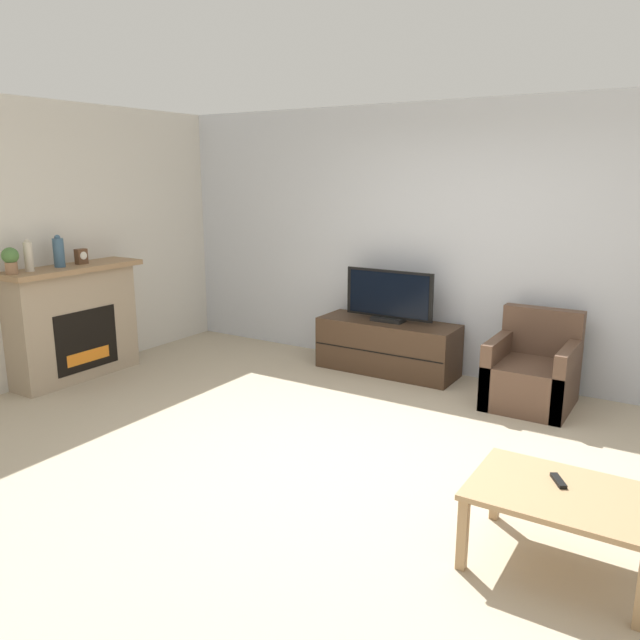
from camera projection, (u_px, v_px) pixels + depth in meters
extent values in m
plane|color=tan|center=(354.00, 461.00, 4.47)|extent=(24.00, 24.00, 0.00)
cube|color=silver|center=(472.00, 243.00, 6.09)|extent=(12.00, 0.06, 2.70)
cube|color=beige|center=(36.00, 244.00, 5.97)|extent=(0.06, 12.00, 2.70)
cube|color=tan|center=(74.00, 325.00, 6.20)|extent=(0.36, 1.28, 1.09)
cube|color=black|center=(87.00, 340.00, 6.14)|extent=(0.01, 0.70, 0.60)
cube|color=orange|center=(89.00, 356.00, 6.17)|extent=(0.01, 0.49, 0.12)
cube|color=#93704C|center=(71.00, 268.00, 6.05)|extent=(0.48, 1.40, 0.05)
cylinder|color=beige|center=(29.00, 257.00, 5.68)|extent=(0.08, 0.08, 0.27)
sphere|color=beige|center=(27.00, 242.00, 5.64)|extent=(0.04, 0.04, 0.04)
cylinder|color=#385670|center=(59.00, 253.00, 5.94)|extent=(0.10, 0.10, 0.27)
sphere|color=#385670|center=(57.00, 238.00, 5.90)|extent=(0.06, 0.06, 0.06)
cube|color=brown|center=(81.00, 256.00, 6.15)|extent=(0.07, 0.11, 0.15)
cylinder|color=white|center=(84.00, 256.00, 6.13)|extent=(0.00, 0.08, 0.08)
cylinder|color=#936B4C|center=(11.00, 268.00, 5.55)|extent=(0.10, 0.10, 0.11)
sphere|color=#477038|center=(10.00, 256.00, 5.52)|extent=(0.15, 0.15, 0.15)
cube|color=#422D1E|center=(388.00, 346.00, 6.44)|extent=(1.44, 0.51, 0.54)
cube|color=black|center=(376.00, 352.00, 6.23)|extent=(1.41, 0.01, 0.01)
cube|color=black|center=(388.00, 319.00, 6.38)|extent=(0.33, 0.18, 0.04)
cube|color=black|center=(389.00, 294.00, 6.32)|extent=(0.95, 0.03, 0.49)
cube|color=black|center=(388.00, 294.00, 6.30)|extent=(0.88, 0.01, 0.44)
cube|color=brown|center=(530.00, 384.00, 5.50)|extent=(0.70, 0.76, 0.40)
cube|color=brown|center=(543.00, 331.00, 5.66)|extent=(0.70, 0.14, 0.43)
cube|color=brown|center=(497.00, 368.00, 5.64)|extent=(0.10, 0.76, 0.59)
cube|color=brown|center=(567.00, 379.00, 5.33)|extent=(0.10, 0.76, 0.59)
cube|color=#A37F56|center=(563.00, 494.00, 3.19)|extent=(0.91, 0.66, 0.03)
cube|color=#A37F56|center=(463.00, 534.00, 3.22)|extent=(0.05, 0.05, 0.40)
cube|color=#A37F56|center=(496.00, 487.00, 3.69)|extent=(0.05, 0.05, 0.40)
cube|color=black|center=(558.00, 481.00, 3.28)|extent=(0.11, 0.15, 0.02)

